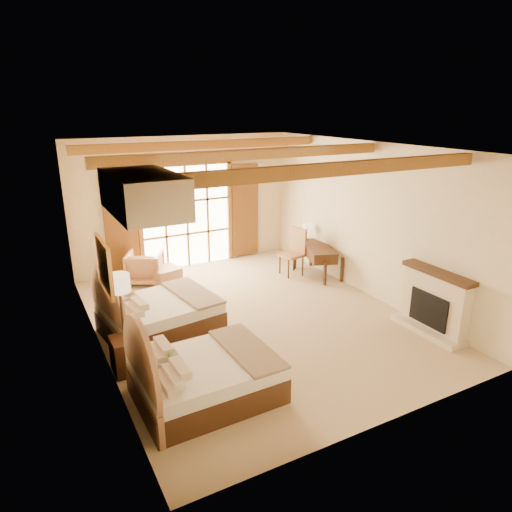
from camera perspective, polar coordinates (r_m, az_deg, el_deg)
floor at (r=8.82m, az=-0.56°, el=-7.72°), size 7.00×7.00×0.00m
wall_back at (r=11.38m, az=-8.83°, el=6.60°), size 5.50×0.00×5.50m
wall_left at (r=7.44m, az=-19.71°, el=-0.58°), size 0.00×7.00×7.00m
wall_right at (r=9.78m, az=13.89°, el=4.35°), size 0.00×7.00×7.00m
ceiling at (r=7.95m, az=-0.63°, el=13.46°), size 7.00×7.00×0.00m
ceiling_beams at (r=7.96m, az=-0.63°, el=12.60°), size 5.39×4.60×0.18m
french_doors at (r=11.40m, az=-8.64°, el=4.82°), size 3.95×0.08×2.60m
fireplace at (r=8.71m, az=21.32°, el=-5.74°), size 0.46×1.40×1.16m
painting at (r=6.70m, az=-18.42°, el=-1.15°), size 0.06×0.95×0.75m
canopy_valance at (r=5.27m, az=-13.96°, el=7.65°), size 0.70×1.40×0.45m
bed_near at (r=6.47m, az=-7.39°, el=-14.63°), size 1.90×1.47×1.23m
bed_far at (r=8.32m, az=-12.82°, el=-6.98°), size 2.10×1.69×1.26m
nightstand at (r=7.34m, az=-15.69°, el=-11.76°), size 0.47×0.47×0.56m
floor_lamp at (r=7.05m, az=-16.70°, el=-3.97°), size 0.32×0.32×1.52m
armchair at (r=10.70m, az=-13.70°, el=-1.37°), size 1.05×1.06×0.72m
ottoman at (r=10.49m, az=-11.20°, el=-2.51°), size 0.66×0.66×0.41m
desk at (r=10.93m, az=7.72°, el=-0.43°), size 0.99×1.46×0.72m
desk_chair at (r=10.92m, az=4.56°, el=-0.56°), size 0.58×0.58×1.12m
desk_lamp at (r=11.23m, az=6.40°, el=3.53°), size 0.20×0.20×0.40m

